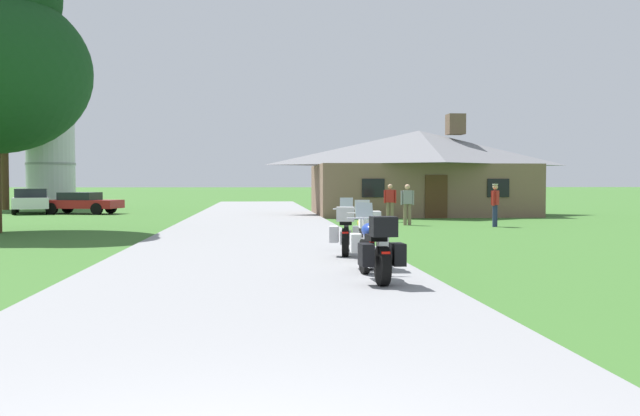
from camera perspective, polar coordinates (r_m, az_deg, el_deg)
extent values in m
plane|color=#386628|center=(23.44, -5.45, -2.11)|extent=(500.00, 500.00, 0.00)
cube|color=gray|center=(21.44, -5.48, -2.43)|extent=(6.40, 80.00, 0.06)
cylinder|color=black|center=(12.51, 3.73, -4.05)|extent=(0.14, 0.64, 0.64)
cylinder|color=black|center=(11.11, 5.23, -4.83)|extent=(0.18, 0.65, 0.64)
cube|color=silver|center=(11.79, 4.46, -4.13)|extent=(0.29, 0.57, 0.30)
ellipsoid|color=#1E3899|center=(12.00, 4.20, -1.86)|extent=(0.32, 0.53, 0.26)
cube|color=black|center=(11.56, 4.67, -2.47)|extent=(0.30, 0.53, 0.10)
cylinder|color=silver|center=(12.42, 3.77, -0.85)|extent=(0.66, 0.06, 0.03)
cylinder|color=silver|center=(12.48, 3.73, -2.40)|extent=(0.07, 0.24, 0.73)
cube|color=#B2BCC6|center=(12.51, 3.68, -0.19)|extent=(0.32, 0.12, 0.27)
sphere|color=silver|center=(12.42, 3.77, -1.50)|extent=(0.11, 0.11, 0.11)
cube|color=black|center=(11.01, 5.30, -1.55)|extent=(0.42, 0.38, 0.32)
cube|color=red|center=(10.88, 5.50, -3.79)|extent=(0.14, 0.04, 0.06)
cylinder|color=silver|center=(11.47, 5.55, -5.12)|extent=(0.10, 0.55, 0.07)
cube|color=black|center=(11.09, 3.86, -3.90)|extent=(0.22, 0.41, 0.36)
cube|color=black|center=(11.20, 6.47, -3.85)|extent=(0.22, 0.41, 0.36)
cylinder|color=black|center=(14.65, 3.56, -3.15)|extent=(0.15, 0.65, 0.64)
cylinder|color=black|center=(13.22, 4.13, -3.72)|extent=(0.19, 0.65, 0.64)
cube|color=silver|center=(13.91, 3.84, -3.18)|extent=(0.29, 0.57, 0.30)
ellipsoid|color=gold|center=(14.13, 3.74, -1.26)|extent=(0.33, 0.54, 0.26)
cube|color=black|center=(13.68, 3.92, -1.75)|extent=(0.31, 0.54, 0.10)
cylinder|color=silver|center=(14.56, 3.58, -0.42)|extent=(0.66, 0.07, 0.03)
cylinder|color=silver|center=(14.62, 3.56, -1.74)|extent=(0.07, 0.24, 0.73)
cube|color=#B2BCC6|center=(14.65, 3.54, 0.15)|extent=(0.33, 0.13, 0.27)
sphere|color=silver|center=(14.57, 3.58, -0.97)|extent=(0.11, 0.11, 0.11)
cube|color=silver|center=(13.12, 4.16, -0.96)|extent=(0.42, 0.38, 0.32)
cube|color=red|center=(12.98, 4.23, -2.83)|extent=(0.14, 0.04, 0.06)
cylinder|color=silver|center=(13.56, 4.58, -3.99)|extent=(0.10, 0.55, 0.07)
cube|color=silver|center=(13.23, 2.99, -2.93)|extent=(0.22, 0.41, 0.36)
cube|color=silver|center=(13.28, 5.23, -2.91)|extent=(0.22, 0.41, 0.36)
cylinder|color=black|center=(16.87, 2.21, -2.45)|extent=(0.20, 0.65, 0.64)
cylinder|color=black|center=(15.44, 2.13, -2.88)|extent=(0.24, 0.66, 0.64)
cube|color=silver|center=(16.13, 2.17, -2.45)|extent=(0.34, 0.59, 0.30)
ellipsoid|color=#195B33|center=(16.36, 2.19, -0.80)|extent=(0.37, 0.56, 0.26)
cube|color=black|center=(15.90, 2.16, -1.21)|extent=(0.35, 0.55, 0.10)
cylinder|color=silver|center=(16.79, 2.21, -0.08)|extent=(0.66, 0.13, 0.03)
cylinder|color=silver|center=(16.85, 2.21, -1.23)|extent=(0.09, 0.24, 0.73)
cube|color=#B2BCC6|center=(16.89, 2.21, 0.41)|extent=(0.33, 0.15, 0.27)
sphere|color=silver|center=(16.80, 2.21, -0.56)|extent=(0.11, 0.11, 0.11)
cube|color=#B7B7BC|center=(15.34, 2.13, -0.51)|extent=(0.45, 0.41, 0.32)
cube|color=red|center=(15.20, 2.12, -2.11)|extent=(0.14, 0.05, 0.06)
cylinder|color=silver|center=(15.76, 2.66, -3.14)|extent=(0.15, 0.55, 0.07)
cube|color=#B7B7BC|center=(15.48, 1.17, -2.19)|extent=(0.25, 0.42, 0.36)
cube|color=#B7B7BC|center=(15.47, 3.10, -2.20)|extent=(0.25, 0.42, 0.36)
cube|color=brown|center=(37.25, 8.23, 1.49)|extent=(11.07, 7.17, 2.68)
pyramid|color=slate|center=(37.30, 8.25, 4.97)|extent=(11.74, 7.60, 1.85)
cube|color=brown|center=(37.90, 11.21, 6.84)|extent=(0.90, 0.90, 1.10)
cube|color=#472D19|center=(33.75, 9.65, 0.94)|extent=(1.10, 0.08, 2.10)
cube|color=black|center=(33.09, 4.45, 1.67)|extent=(1.10, 0.06, 0.90)
cube|color=black|center=(34.67, 14.61, 1.62)|extent=(1.10, 0.06, 0.90)
cylinder|color=#75664C|center=(30.28, 6.02, -0.35)|extent=(0.14, 0.14, 0.86)
cylinder|color=#75664C|center=(30.31, 5.68, -0.35)|extent=(0.14, 0.14, 0.86)
cube|color=#A8231E|center=(30.27, 5.85, 0.99)|extent=(0.41, 0.32, 0.56)
cylinder|color=#A8231E|center=(30.24, 6.29, 0.95)|extent=(0.09, 0.09, 0.58)
cylinder|color=#A8231E|center=(30.31, 5.42, 0.96)|extent=(0.09, 0.09, 0.58)
sphere|color=tan|center=(30.27, 5.86, 1.79)|extent=(0.21, 0.21, 0.21)
cylinder|color=navy|center=(27.56, 14.31, -0.64)|extent=(0.14, 0.14, 0.86)
cylinder|color=navy|center=(27.73, 14.41, -0.63)|extent=(0.14, 0.14, 0.86)
cube|color=#A8231E|center=(27.62, 14.37, 0.83)|extent=(0.39, 0.42, 0.56)
cylinder|color=#A8231E|center=(27.40, 14.24, 0.78)|extent=(0.09, 0.09, 0.58)
cylinder|color=#A8231E|center=(27.84, 14.50, 0.80)|extent=(0.09, 0.09, 0.58)
sphere|color=tan|center=(27.62, 14.38, 1.71)|extent=(0.21, 0.21, 0.21)
cylinder|color=#B2AD99|center=(27.61, 14.38, 1.91)|extent=(0.22, 0.22, 0.05)
cylinder|color=#75664C|center=(28.04, 7.46, -0.55)|extent=(0.14, 0.14, 0.86)
cylinder|color=#75664C|center=(28.01, 7.10, -0.55)|extent=(0.14, 0.14, 0.86)
cube|color=gray|center=(28.00, 7.28, 0.90)|extent=(0.37, 0.23, 0.56)
cylinder|color=gray|center=(28.05, 7.75, 0.86)|extent=(0.09, 0.09, 0.58)
cylinder|color=gray|center=(27.96, 6.82, 0.86)|extent=(0.09, 0.09, 0.58)
sphere|color=tan|center=(28.00, 7.29, 1.76)|extent=(0.21, 0.21, 0.21)
cylinder|color=#422D19|center=(48.15, -24.73, 2.90)|extent=(0.44, 0.44, 5.11)
ellipsoid|color=#194C1E|center=(48.42, -24.81, 8.14)|extent=(6.80, 6.80, 5.78)
ellipsoid|color=#16441B|center=(48.79, -24.86, 11.32)|extent=(4.76, 4.76, 5.10)
cylinder|color=#B2B7BC|center=(50.80, -21.51, 3.44)|extent=(3.22, 3.22, 6.06)
cone|color=#999EA3|center=(51.01, -21.56, 7.29)|extent=(3.28, 3.28, 0.80)
cylinder|color=gray|center=(50.80, -21.51, 3.44)|extent=(3.32, 3.32, 0.15)
cube|color=silver|center=(41.83, -22.86, 0.43)|extent=(3.03, 4.93, 0.60)
cube|color=black|center=(41.62, -22.88, 1.17)|extent=(2.44, 3.54, 0.48)
cylinder|color=black|center=(43.30, -23.92, 0.07)|extent=(0.39, 0.68, 0.64)
cylinder|color=black|center=(43.24, -21.68, 0.10)|extent=(0.39, 0.68, 0.64)
cylinder|color=black|center=(40.45, -24.12, -0.06)|extent=(0.39, 0.68, 0.64)
cylinder|color=black|center=(40.39, -21.72, -0.03)|extent=(0.39, 0.68, 0.64)
cube|color=maroon|center=(40.11, -19.22, 0.31)|extent=(4.51, 2.77, 0.46)
cube|color=black|center=(40.15, -19.35, 0.94)|extent=(2.22, 2.02, 0.42)
cylinder|color=black|center=(40.00, -21.43, -0.05)|extent=(0.67, 0.36, 0.64)
cylinder|color=black|center=(41.48, -20.26, 0.04)|extent=(0.67, 0.36, 0.64)
cylinder|color=black|center=(38.78, -18.09, -0.07)|extent=(0.67, 0.36, 0.64)
cylinder|color=black|center=(40.30, -17.01, 0.02)|extent=(0.67, 0.36, 0.64)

